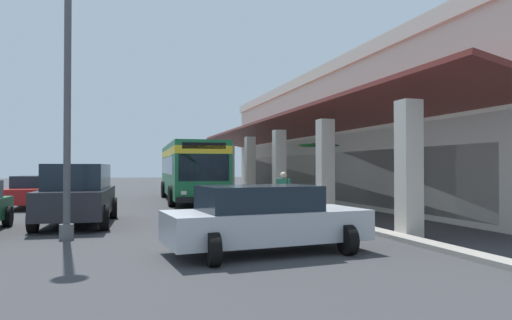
{
  "coord_description": "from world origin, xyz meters",
  "views": [
    {
      "loc": [
        23.71,
        -3.54,
        1.88
      ],
      "look_at": [
        1.36,
        3.13,
        2.24
      ],
      "focal_mm": 32.04,
      "sensor_mm": 36.0,
      "label": 1
    }
  ],
  "objects_px": {
    "potted_palm": "(320,195)",
    "parked_sedan_red": "(34,191)",
    "lot_light_pole": "(68,71)",
    "transit_bus": "(190,167)",
    "pedestrian": "(283,194)",
    "parked_suv_charcoal": "(78,193)",
    "parked_sedan_silver": "(264,218)"
  },
  "relations": [
    {
      "from": "potted_palm",
      "to": "parked_sedan_red",
      "type": "bearing_deg",
      "value": -116.25
    },
    {
      "from": "parked_sedan_red",
      "to": "lot_light_pole",
      "type": "xyz_separation_m",
      "value": [
        10.52,
        2.49,
        3.63
      ]
    },
    {
      "from": "lot_light_pole",
      "to": "potted_palm",
      "type": "bearing_deg",
      "value": 116.79
    },
    {
      "from": "transit_bus",
      "to": "potted_palm",
      "type": "height_order",
      "value": "transit_bus"
    },
    {
      "from": "pedestrian",
      "to": "lot_light_pole",
      "type": "height_order",
      "value": "lot_light_pole"
    },
    {
      "from": "parked_suv_charcoal",
      "to": "pedestrian",
      "type": "relative_size",
      "value": 2.88
    },
    {
      "from": "parked_suv_charcoal",
      "to": "parked_sedan_red",
      "type": "bearing_deg",
      "value": -160.98
    },
    {
      "from": "parked_sedan_silver",
      "to": "parked_sedan_red",
      "type": "bearing_deg",
      "value": -153.43
    },
    {
      "from": "parked_sedan_silver",
      "to": "pedestrian",
      "type": "xyz_separation_m",
      "value": [
        -5.14,
        2.32,
        0.21
      ]
    },
    {
      "from": "potted_palm",
      "to": "lot_light_pole",
      "type": "distance_m",
      "value": 11.05
    },
    {
      "from": "parked_sedan_red",
      "to": "parked_suv_charcoal",
      "type": "height_order",
      "value": "parked_suv_charcoal"
    },
    {
      "from": "pedestrian",
      "to": "potted_palm",
      "type": "distance_m",
      "value": 3.8
    },
    {
      "from": "transit_bus",
      "to": "pedestrian",
      "type": "distance_m",
      "value": 10.92
    },
    {
      "from": "transit_bus",
      "to": "parked_sedan_silver",
      "type": "bearing_deg",
      "value": -2.6
    },
    {
      "from": "parked_sedan_silver",
      "to": "pedestrian",
      "type": "distance_m",
      "value": 5.64
    },
    {
      "from": "parked_sedan_silver",
      "to": "parked_suv_charcoal",
      "type": "relative_size",
      "value": 0.93
    },
    {
      "from": "parked_sedan_red",
      "to": "potted_palm",
      "type": "distance_m",
      "value": 13.16
    },
    {
      "from": "lot_light_pole",
      "to": "transit_bus",
      "type": "bearing_deg",
      "value": 158.26
    },
    {
      "from": "potted_palm",
      "to": "transit_bus",
      "type": "bearing_deg",
      "value": -152.22
    },
    {
      "from": "transit_bus",
      "to": "lot_light_pole",
      "type": "height_order",
      "value": "lot_light_pole"
    },
    {
      "from": "parked_sedan_silver",
      "to": "parked_suv_charcoal",
      "type": "height_order",
      "value": "parked_suv_charcoal"
    },
    {
      "from": "transit_bus",
      "to": "potted_palm",
      "type": "distance_m",
      "value": 9.15
    },
    {
      "from": "parked_sedan_silver",
      "to": "parked_suv_charcoal",
      "type": "xyz_separation_m",
      "value": [
        -6.42,
        -4.34,
        0.27
      ]
    },
    {
      "from": "parked_sedan_red",
      "to": "potted_palm",
      "type": "height_order",
      "value": "potted_palm"
    },
    {
      "from": "parked_suv_charcoal",
      "to": "potted_palm",
      "type": "distance_m",
      "value": 9.41
    },
    {
      "from": "transit_bus",
      "to": "parked_suv_charcoal",
      "type": "bearing_deg",
      "value": -28.09
    },
    {
      "from": "parked_sedan_silver",
      "to": "lot_light_pole",
      "type": "bearing_deg",
      "value": -126.05
    },
    {
      "from": "potted_palm",
      "to": "lot_light_pole",
      "type": "xyz_separation_m",
      "value": [
        4.7,
        -9.31,
        3.65
      ]
    },
    {
      "from": "parked_suv_charcoal",
      "to": "pedestrian",
      "type": "xyz_separation_m",
      "value": [
        1.28,
        6.66,
        -0.05
      ]
    },
    {
      "from": "potted_palm",
      "to": "lot_light_pole",
      "type": "height_order",
      "value": "lot_light_pole"
    },
    {
      "from": "transit_bus",
      "to": "potted_palm",
      "type": "xyz_separation_m",
      "value": [
        8.03,
        4.23,
        -1.13
      ]
    },
    {
      "from": "transit_bus",
      "to": "lot_light_pole",
      "type": "relative_size",
      "value": 1.38
    }
  ]
}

